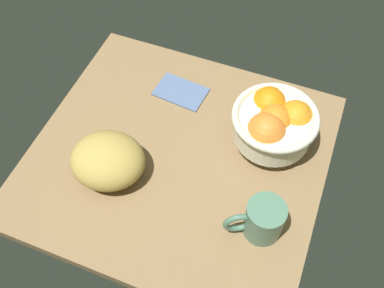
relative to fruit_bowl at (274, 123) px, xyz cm
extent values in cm
cube|color=olive|center=(-18.25, -11.16, -8.56)|extent=(64.92, 60.68, 3.00)
cylinder|color=beige|center=(0.01, -0.19, -5.63)|extent=(9.07, 9.07, 2.86)
cylinder|color=beige|center=(0.01, -0.19, -0.90)|extent=(17.35, 17.35, 6.60)
torus|color=beige|center=(0.01, -0.19, 2.40)|extent=(18.95, 18.95, 1.60)
sphere|color=orange|center=(-2.55, 4.03, 0.80)|extent=(7.81, 7.81, 7.81)
sphere|color=orange|center=(-0.94, -3.76, 0.94)|extent=(8.63, 8.63, 8.63)
sphere|color=orange|center=(3.88, 2.44, 0.78)|extent=(7.71, 7.71, 7.71)
sphere|color=orange|center=(0.01, -0.19, 0.80)|extent=(7.80, 7.80, 7.80)
ellipsoid|color=tan|center=(-30.33, -20.62, -2.34)|extent=(18.32, 16.84, 9.44)
cube|color=slate|center=(-24.64, 6.22, -6.64)|extent=(13.13, 9.35, 0.85)
cylinder|color=#4E7961|center=(4.34, -21.61, -2.49)|extent=(7.72, 7.72, 9.14)
torus|color=#4E7961|center=(-0.10, -24.04, -2.49)|extent=(6.12, 4.09, 6.32)
camera|label=1|loc=(4.36, -60.43, 77.56)|focal=41.59mm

